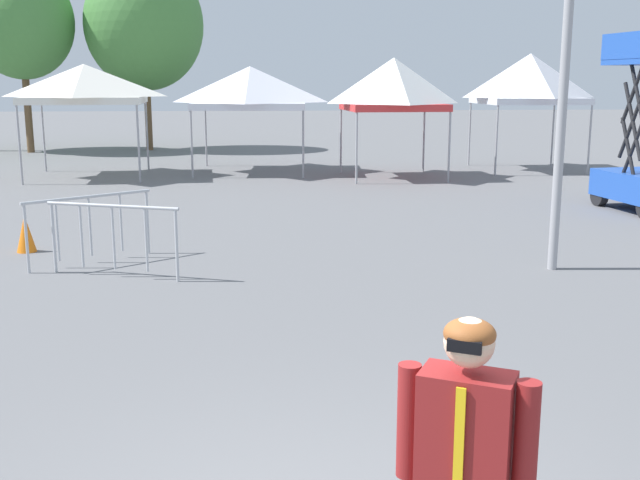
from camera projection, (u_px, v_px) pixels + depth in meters
canopy_tent_far_left at (85, 84)px, 22.12m from camera, size 3.53×3.53×3.29m
canopy_tent_right_of_center at (250, 88)px, 23.43m from camera, size 3.65×3.65×3.25m
canopy_tent_behind_left at (394, 84)px, 21.97m from camera, size 2.91×2.91×3.47m
canopy_tent_left_of_center at (530, 79)px, 23.86m from camera, size 3.04×3.04×3.65m
person_foreground at (464, 472)px, 3.50m from camera, size 0.59×0.41×1.78m
tree_behind_tents_left at (144, 25)px, 30.42m from camera, size 4.73×4.73×7.62m
tree_behind_tents_center at (21, 22)px, 29.32m from camera, size 4.00×4.00×7.26m
crowd_barrier_mid_lot at (89, 216)px, 11.79m from camera, size 1.72×1.29×1.08m
crowd_barrier_by_lift at (113, 226)px, 10.92m from camera, size 1.98×0.78×1.08m
traffic_cone_lot_center at (26, 233)px, 12.65m from camera, size 0.32×0.32×0.63m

